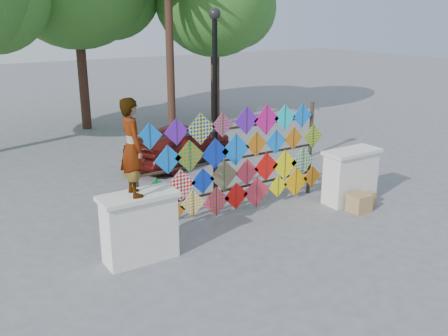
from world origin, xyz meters
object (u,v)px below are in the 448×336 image
at_px(lamppost, 215,86).
at_px(sedan, 180,143).
at_px(kite_rack, 238,161).
at_px(vendor_woman, 132,147).

bearing_deg(lamppost, sedan, 79.58).
bearing_deg(sedan, lamppost, 147.85).
distance_m(kite_rack, sedan, 4.17).
relative_size(kite_rack, lamppost, 1.10).
xyz_separation_m(kite_rack, lamppost, (0.20, 1.27, 1.49)).
relative_size(sedan, lamppost, 0.83).
bearing_deg(vendor_woman, kite_rack, -66.88).
relative_size(vendor_woman, sedan, 0.47).
distance_m(vendor_woman, lamppost, 3.81).
distance_m(vendor_woman, sedan, 6.32).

